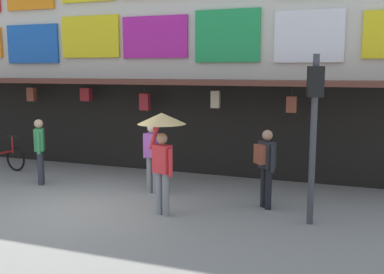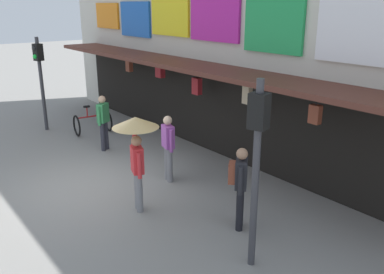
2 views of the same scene
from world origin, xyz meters
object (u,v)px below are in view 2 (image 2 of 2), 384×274
at_px(traffic_light_far, 257,146).
at_px(pedestrian_in_blue, 103,120).
at_px(pedestrian_in_black, 168,145).
at_px(traffic_light_near, 40,69).
at_px(pedestrian_with_umbrella, 136,138).
at_px(pedestrian_in_yellow, 240,182).
at_px(bicycle_parked, 93,122).

bearing_deg(traffic_light_far, pedestrian_in_blue, 174.46).
height_order(traffic_light_far, pedestrian_in_blue, traffic_light_far).
height_order(pedestrian_in_blue, pedestrian_in_black, same).
bearing_deg(traffic_light_near, pedestrian_with_umbrella, -3.97).
distance_m(traffic_light_near, pedestrian_in_black, 6.42).
bearing_deg(pedestrian_in_yellow, traffic_light_near, -175.78).
distance_m(pedestrian_in_blue, pedestrian_in_black, 3.06).
bearing_deg(traffic_light_far, traffic_light_near, -179.89).
bearing_deg(pedestrian_with_umbrella, pedestrian_in_yellow, 31.93).
xyz_separation_m(bicycle_parked, pedestrian_in_yellow, (7.53, -0.45, 0.59)).
relative_size(traffic_light_near, pedestrian_in_blue, 1.90).
bearing_deg(traffic_light_near, pedestrian_in_yellow, 4.22).
height_order(traffic_light_near, pedestrian_in_yellow, traffic_light_near).
xyz_separation_m(traffic_light_far, pedestrian_in_black, (-3.73, 0.88, -1.19)).
bearing_deg(pedestrian_in_blue, traffic_light_far, -5.54).
bearing_deg(pedestrian_in_black, pedestrian_with_umbrella, -57.83).
bearing_deg(pedestrian_with_umbrella, traffic_light_far, 10.21).
height_order(pedestrian_in_blue, pedestrian_with_umbrella, pedestrian_with_umbrella).
bearing_deg(pedestrian_in_black, pedestrian_in_yellow, -4.96).
xyz_separation_m(traffic_light_far, pedestrian_with_umbrella, (-2.85, -0.51, -0.50)).
distance_m(pedestrian_in_yellow, pedestrian_with_umbrella, 2.29).
distance_m(traffic_light_near, pedestrian_in_yellow, 9.08).
distance_m(pedestrian_in_blue, pedestrian_with_umbrella, 4.16).
distance_m(traffic_light_near, pedestrian_with_umbrella, 7.15).
bearing_deg(traffic_light_near, traffic_light_far, 0.11).
xyz_separation_m(traffic_light_far, pedestrian_in_blue, (-6.78, 0.66, -1.19)).
bearing_deg(bicycle_parked, traffic_light_near, -142.32).
relative_size(traffic_light_near, pedestrian_in_yellow, 1.90).
bearing_deg(pedestrian_in_yellow, traffic_light_far, -33.04).
height_order(bicycle_parked, pedestrian_in_black, pedestrian_in_black).
relative_size(pedestrian_in_yellow, pedestrian_in_black, 1.00).
xyz_separation_m(pedestrian_in_blue, pedestrian_in_black, (3.05, 0.22, 0.00)).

